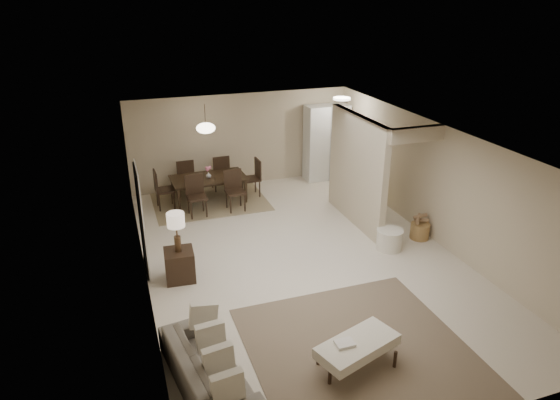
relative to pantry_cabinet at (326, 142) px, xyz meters
name	(u,v)px	position (x,y,z in m)	size (l,w,h in m)	color
floor	(301,258)	(-2.35, -4.15, -1.05)	(9.00, 9.00, 0.00)	beige
ceiling	(303,138)	(-2.35, -4.15, 1.45)	(9.00, 9.00, 0.00)	white
back_wall	(241,140)	(-2.35, 0.35, 0.20)	(6.00, 6.00, 0.00)	#BEAD90
left_wall	(141,223)	(-5.35, -4.15, 0.20)	(9.00, 9.00, 0.00)	#BEAD90
right_wall	(436,183)	(0.65, -4.15, 0.20)	(9.00, 9.00, 0.00)	#BEAD90
partition	(357,170)	(-0.55, -2.90, 0.20)	(0.15, 2.50, 2.50)	#BEAD90
doorway	(141,221)	(-5.32, -3.55, -0.03)	(0.04, 0.90, 2.04)	black
pantry_cabinet	(326,142)	(0.00, 0.00, 0.00)	(1.20, 0.55, 2.10)	silver
flush_light	(342,99)	(-0.05, -0.95, 1.41)	(0.44, 0.44, 0.05)	white
living_rug	(359,349)	(-2.53, -7.01, -1.04)	(3.20, 3.20, 0.01)	brown
sofa	(208,368)	(-4.80, -7.01, -0.75)	(0.80, 2.06, 0.60)	slate
ottoman_bench	(357,346)	(-2.73, -7.31, -0.70)	(1.33, 0.91, 0.43)	#EDE5CF
side_table	(180,265)	(-4.75, -4.13, -0.76)	(0.53, 0.53, 0.58)	black
table_lamp	(176,223)	(-4.75, -4.13, 0.09)	(0.32, 0.32, 0.76)	#48321F
round_pouf	(389,239)	(-0.47, -4.35, -0.84)	(0.55, 0.55, 0.42)	#EDE5CF
wicker_basket	(420,231)	(0.40, -4.15, -0.88)	(0.41, 0.41, 0.35)	brown
dining_rug	(210,201)	(-3.48, -0.66, -1.04)	(2.80, 2.10, 0.01)	#8A7955
dining_table	(209,190)	(-3.48, -0.66, -0.72)	(1.86, 1.03, 0.65)	black
dining_chairs	(209,184)	(-3.48, -0.66, -0.56)	(2.66, 1.95, 0.99)	black
vase	(209,175)	(-3.48, -0.66, -0.33)	(0.13, 0.13, 0.14)	silver
yellow_mat	(365,205)	(0.16, -2.13, -1.04)	(0.80, 0.49, 0.01)	yellow
pendant_light	(206,128)	(-3.48, -0.66, 0.87)	(0.46, 0.46, 0.71)	#48321F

